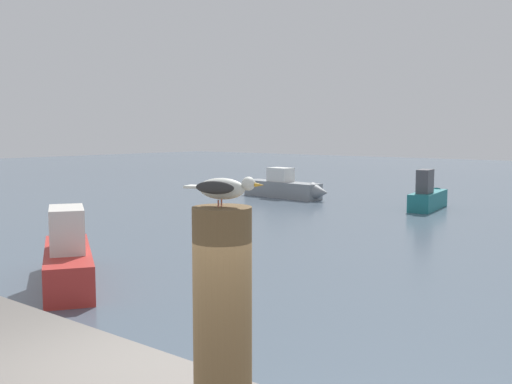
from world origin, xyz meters
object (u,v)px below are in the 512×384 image
mooring_post (223,324)px  boat_red (68,256)px  seagull (223,188)px  boat_teal (429,197)px  boat_grey (287,188)px

mooring_post → boat_red: (-8.58, 4.76, -1.59)m
seagull → boat_teal: (-7.73, 20.18, -2.29)m
boat_teal → boat_grey: bearing=-175.8°
boat_grey → boat_teal: size_ratio=1.31×
mooring_post → boat_teal: bearing=110.9°
boat_grey → seagull: bearing=-54.2°
mooring_post → seagull: 0.65m
boat_grey → boat_red: size_ratio=1.19×
seagull → boat_grey: bearing=125.8°
boat_red → boat_teal: boat_teal is taller
mooring_post → boat_red: size_ratio=0.29×
mooring_post → boat_grey: size_ratio=0.24×
mooring_post → boat_grey: mooring_post is taller
mooring_post → boat_red: 9.94m
mooring_post → seagull: bearing=19.0°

